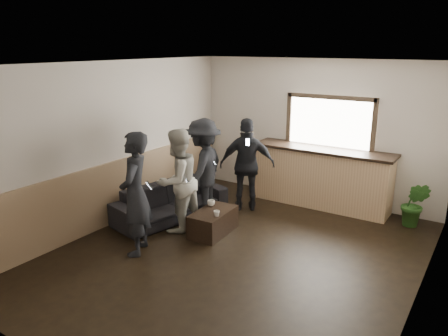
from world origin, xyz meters
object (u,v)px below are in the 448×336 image
Objects in this scene: person_a at (135,194)px; person_d at (247,165)px; bar_counter at (322,174)px; person_c at (203,169)px; person_b at (177,181)px; potted_plant at (415,204)px; sofa at (171,201)px; cup_a at (211,203)px; coffee_table at (213,222)px; cup_b at (217,214)px.

person_a is 1.06× the size of person_d.
bar_counter is 1.49× the size of person_c.
person_b is 1.54m from person_d.
potted_plant is at bearing 103.25° from person_c.
person_d is at bearing -27.17° from sofa.
person_a is at bearing 47.41° from person_d.
potted_plant is (2.92, 1.92, -0.04)m from cup_a.
person_c reaches higher than cup_a.
person_c reaches higher than person_d.
sofa is (-2.05, -2.10, -0.33)m from bar_counter.
potted_plant is (1.74, -0.14, -0.23)m from bar_counter.
bar_counter is 3.80m from person_a.
person_b is at bearing 151.65° from person_a.
person_c reaches higher than potted_plant.
coffee_table is 0.51× the size of person_b.
person_c is (-0.76, 0.71, 0.46)m from cup_b.
person_c is at bearing -35.81° from sofa.
coffee_table is at bearing 138.14° from cup_b.
sofa is at bearing 170.28° from person_a.
potted_plant is at bearing -4.76° from bar_counter.
person_a is at bearing -148.42° from sofa.
cup_a is 0.16× the size of potted_plant.
bar_counter reaches higher than cup_a.
sofa is 0.84m from person_c.
person_d is at bearing 140.30° from person_a.
bar_counter is 2.51m from coffee_table.
person_b is at bearing -145.45° from potted_plant.
bar_counter reaches higher than person_d.
person_d reaches higher than person_b.
person_c is at bearing -154.97° from potted_plant.
cup_a is 1.28× the size of cup_b.
person_b is (0.45, -0.35, 0.56)m from sofa.
person_a reaches higher than person_b.
coffee_table is 1.06m from person_c.
cup_a is 3.50m from potted_plant.
person_b is (-1.60, -2.44, 0.23)m from bar_counter.
person_b reaches higher than cup_a.
person_b is at bearing -161.39° from coffee_table.
person_a is at bearing 6.25° from person_b.
bar_counter is at bearing 70.70° from cup_b.
bar_counter is 1.55× the size of person_b.
person_b is at bearing -11.77° from person_c.
coffee_table is at bearing 125.60° from person_a.
bar_counter is 21.13× the size of cup_a.
person_a is (0.45, -1.33, 0.62)m from sofa.
bar_counter is 2.56m from cup_b.
coffee_table is 1.51m from person_a.
sofa reaches higher than coffee_table.
person_b reaches higher than cup_b.
bar_counter reaches higher than person_b.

